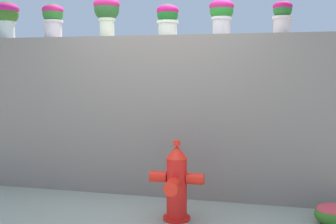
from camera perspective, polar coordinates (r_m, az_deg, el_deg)
name	(u,v)px	position (r m, az deg, el deg)	size (l,w,h in m)	color
stone_wall	(163,116)	(4.96, -0.64, -0.57)	(4.85, 0.38, 1.93)	gray
potted_plant_0	(7,15)	(5.88, -21.78, 12.61)	(0.32, 0.32, 0.49)	silver
potted_plant_1	(53,17)	(5.47, -15.90, 12.71)	(0.27, 0.27, 0.43)	silver
potted_plant_2	(107,10)	(5.16, -8.62, 14.01)	(0.32, 0.32, 0.49)	beige
potted_plant_3	(168,17)	(4.98, -0.05, 13.19)	(0.26, 0.26, 0.39)	beige
potted_plant_4	(222,13)	(4.89, 7.55, 13.70)	(0.29, 0.29, 0.42)	silver
potted_plant_5	(282,14)	(4.82, 15.82, 13.11)	(0.23, 0.23, 0.37)	beige
fire_hydrant	(176,184)	(4.17, 1.19, -10.06)	(0.56, 0.44, 0.82)	red
flower_bush_left	(334,213)	(4.45, 22.31, -13.07)	(0.37, 0.34, 0.22)	#357022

